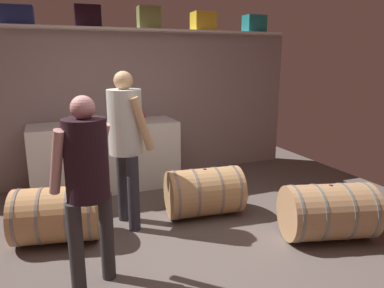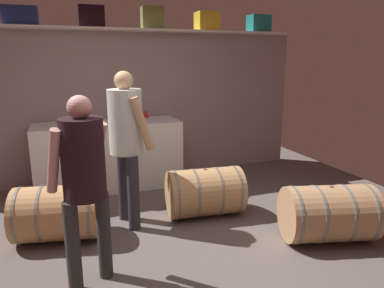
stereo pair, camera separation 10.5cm
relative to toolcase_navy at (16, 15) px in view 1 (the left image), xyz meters
The scene contains 17 objects.
ground_plane 3.19m from the toolcase_navy, 53.32° to the right, with size 6.74×8.24×0.02m, color #5B504B.
back_wall_panel 1.80m from the toolcase_navy, ahead, with size 5.54×0.10×2.17m, color gray.
high_shelf_board 1.30m from the toolcase_navy, ahead, with size 5.09×0.40×0.03m, color silver.
toolcase_navy is the anchor object (origin of this frame).
toolcase_black 0.87m from the toolcase_navy, ahead, with size 0.34×0.20×0.28m, color black.
toolcase_olive 1.71m from the toolcase_navy, ahead, with size 0.30×0.25×0.31m, color olive.
toolcase_yellow 2.55m from the toolcase_navy, ahead, with size 0.32×0.30×0.27m, color yellow.
toolcase_teal 3.44m from the toolcase_navy, ahead, with size 0.33×0.24×0.26m, color #1D787D.
work_cabinet 2.11m from the toolcase_navy, 14.31° to the right, with size 1.98×0.67×0.94m, color silver.
wine_bottle_clear 1.83m from the toolcase_navy, 12.14° to the right, with size 0.06×0.06×0.28m.
wine_glass 1.44m from the toolcase_navy, 33.34° to the right, with size 0.08×0.08×0.14m.
red_funnel 2.06m from the toolcase_navy, ahead, with size 0.11×0.11×0.11m, color red.
wine_barrel_near 2.62m from the toolcase_navy, 81.07° to the right, with size 0.90×0.71×0.57m.
wine_barrel_far 3.20m from the toolcase_navy, 40.32° to the right, with size 0.90×0.64×0.57m.
wine_barrel_flank 4.33m from the toolcase_navy, 42.66° to the right, with size 1.00×0.78×0.58m.
winemaker_pouring 2.23m from the toolcase_navy, 56.37° to the right, with size 0.45×0.53×1.68m.
visitor_tasting 2.90m from the toolcase_navy, 78.73° to the right, with size 0.51×0.46×1.54m.
Camera 1 is at (-1.03, -2.84, 1.80)m, focal length 33.66 mm.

